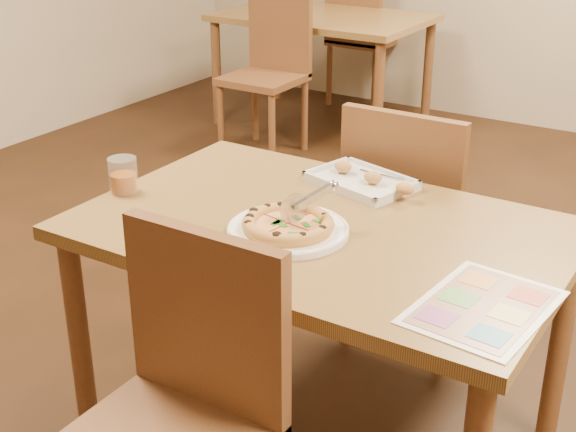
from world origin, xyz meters
The scene contains 12 objects.
dining_table centered at (0.00, 0.00, 0.63)m, with size 1.30×0.85×0.72m.
chair_near centered at (0.00, -0.60, 0.57)m, with size 0.42×0.42×0.47m.
chair_far centered at (0.00, 0.60, 0.57)m, with size 0.42×0.42×0.47m.
bg_table centered at (-1.60, 2.80, 0.63)m, with size 1.30×0.85×0.72m.
bg_chair_near centered at (-1.60, 2.20, 0.57)m, with size 0.42×0.42×0.47m.
bg_chair_far centered at (-1.60, 3.30, 0.57)m, with size 0.42×0.42×0.47m.
plate centered at (-0.05, -0.10, 0.73)m, with size 0.32×0.32×0.02m, color white.
pizza centered at (-0.04, -0.10, 0.75)m, with size 0.24×0.24×0.04m.
pizza_cutter centered at (-0.01, -0.06, 0.81)m, with size 0.09×0.14×0.09m.
appetizer_tray centered at (-0.03, 0.31, 0.73)m, with size 0.36×0.28×0.06m.
glass_tumbler centered at (-0.61, -0.11, 0.77)m, with size 0.08×0.08×0.11m.
menu centered at (0.52, -0.19, 0.72)m, with size 0.26×0.36×0.01m, color white.
Camera 1 is at (0.97, -1.71, 1.62)m, focal length 50.00 mm.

